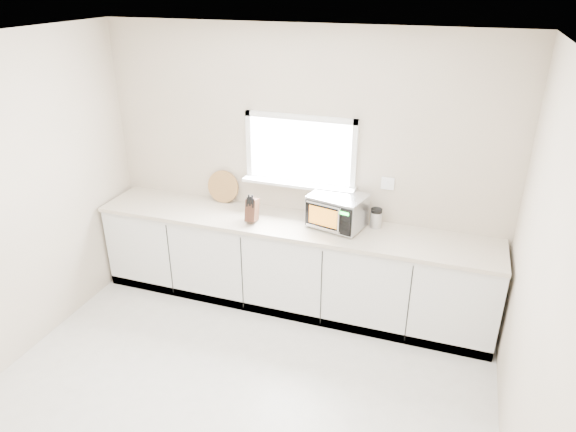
% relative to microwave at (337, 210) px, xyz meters
% --- Properties ---
extents(ground, '(4.00, 4.00, 0.00)m').
position_rel_microwave_xyz_m(ground, '(-0.44, -1.76, -1.08)').
color(ground, beige).
rests_on(ground, ground).
extents(back_wall, '(4.00, 0.17, 2.70)m').
position_rel_microwave_xyz_m(back_wall, '(-0.44, 0.24, 0.28)').
color(back_wall, beige).
rests_on(back_wall, ground).
extents(cabinets, '(3.92, 0.60, 0.88)m').
position_rel_microwave_xyz_m(cabinets, '(-0.44, -0.06, -0.64)').
color(cabinets, silver).
rests_on(cabinets, ground).
extents(countertop, '(3.92, 0.64, 0.04)m').
position_rel_microwave_xyz_m(countertop, '(-0.44, -0.07, -0.18)').
color(countertop, beige).
rests_on(countertop, cabinets).
extents(microwave, '(0.56, 0.48, 0.32)m').
position_rel_microwave_xyz_m(microwave, '(0.00, 0.00, 0.00)').
color(microwave, black).
rests_on(microwave, countertop).
extents(knife_block, '(0.12, 0.21, 0.30)m').
position_rel_microwave_xyz_m(knife_block, '(-0.79, -0.16, -0.04)').
color(knife_block, '#492A1A').
rests_on(knife_block, countertop).
extents(cutting_board, '(0.34, 0.08, 0.34)m').
position_rel_microwave_xyz_m(cutting_board, '(-1.26, 0.18, 0.00)').
color(cutting_board, '#AB8242').
rests_on(cutting_board, countertop).
extents(coffee_grinder, '(0.13, 0.13, 0.19)m').
position_rel_microwave_xyz_m(coffee_grinder, '(0.35, 0.10, -0.07)').
color(coffee_grinder, silver).
rests_on(coffee_grinder, countertop).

